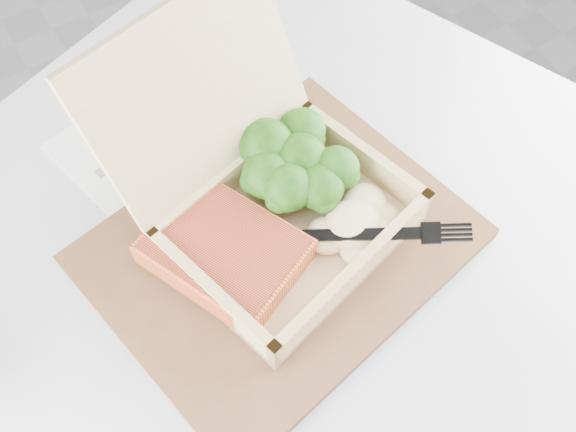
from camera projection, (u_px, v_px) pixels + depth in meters
floor at (425, 194)px, 1.53m from camera, size 4.00×4.00×0.00m
cafe_table at (296, 376)px, 0.75m from camera, size 1.07×1.07×0.74m
serving_tray at (279, 246)px, 0.61m from camera, size 0.38×0.32×0.01m
takeout_container at (262, 185)px, 0.59m from camera, size 0.26×0.28×0.19m
salmon_fillet at (225, 251)px, 0.58m from camera, size 0.15×0.16×0.03m
broccoli_pile at (300, 165)px, 0.62m from camera, size 0.12×0.12×0.04m
mashed_potatoes at (353, 225)px, 0.59m from camera, size 0.09×0.08×0.03m
plastic_fork at (339, 233)px, 0.57m from camera, size 0.13×0.10×0.02m
receipt at (112, 166)px, 0.67m from camera, size 0.11×0.16×0.00m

